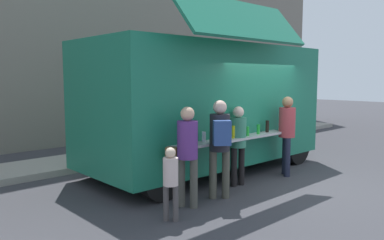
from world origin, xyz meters
The scene contains 8 objects.
ground_plane centered at (0.00, 0.00, 0.00)m, with size 60.00×60.00×0.00m, color #38383D.
food_truck_main centered at (-0.52, 1.93, 1.61)m, with size 5.81×3.26×3.73m.
trash_bin centered at (3.96, 4.25, 0.47)m, with size 0.60×0.60×0.94m, color #2E6434.
customer_front_ordering centered at (-0.98, 0.55, 0.97)m, with size 0.34×0.33×1.63m.
customer_mid_with_backpack centered at (-1.89, 0.21, 1.10)m, with size 0.54×0.57×1.80m.
customer_rear_waiting centered at (-2.63, 0.29, 1.02)m, with size 0.41×0.55×1.72m.
customer_extra_browsing centered at (0.47, 0.35, 1.07)m, with size 0.36×0.36×1.79m.
child_near_queue centered at (-3.24, -0.02, 0.69)m, with size 0.23×0.23×1.15m.
Camera 1 is at (-6.88, -4.38, 2.19)m, focal length 35.65 mm.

